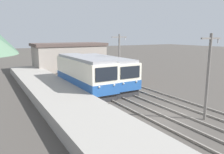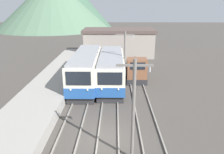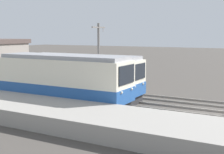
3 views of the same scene
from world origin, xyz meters
The scene contains 9 objects.
ground_plane centered at (0.00, 0.00, 0.00)m, with size 200.00×200.00×0.00m, color #47423D.
platform_left centered at (-6.25, 0.00, 0.49)m, with size 4.50×54.00×0.98m, color gray.
track_left centered at (-2.60, 0.00, 0.07)m, with size 1.54×60.00×0.14m.
track_center centered at (0.20, 0.00, 0.07)m, with size 1.54×60.00×0.14m.
track_right centered at (3.20, 0.00, 0.07)m, with size 1.54×60.00×0.14m.
commuter_train_left centered at (-2.60, 10.28, 1.78)m, with size 2.84×10.62×3.84m.
commuter_train_center centered at (0.20, 10.57, 1.70)m, with size 2.84×10.54×3.67m.
shunting_locomotive centered at (3.20, 12.78, 1.21)m, with size 2.40×5.43×3.00m.
catenary_mast_mid centered at (1.71, 9.77, 3.44)m, with size 2.00×0.20×6.26m.
Camera 3 is at (-21.01, -3.90, 5.39)m, focal length 50.00 mm.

